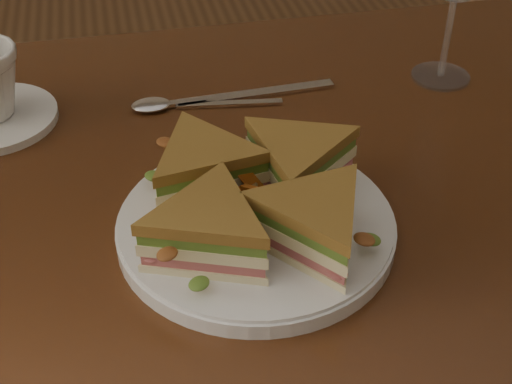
{
  "coord_description": "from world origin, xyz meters",
  "views": [
    {
      "loc": [
        -0.15,
        -0.57,
        1.2
      ],
      "look_at": [
        -0.04,
        -0.07,
        0.8
      ],
      "focal_mm": 50.0,
      "sensor_mm": 36.0,
      "label": 1
    }
  ],
  "objects_px": {
    "table": "(280,255)",
    "sandwich_wedges": "(256,196)",
    "plate": "(256,227)",
    "spoon": "(170,105)",
    "knife": "(245,95)"
  },
  "relations": [
    {
      "from": "table",
      "to": "sandwich_wedges",
      "type": "bearing_deg",
      "value": -121.99
    },
    {
      "from": "plate",
      "to": "sandwich_wedges",
      "type": "relative_size",
      "value": 0.93
    },
    {
      "from": "sandwich_wedges",
      "to": "spoon",
      "type": "height_order",
      "value": "sandwich_wedges"
    },
    {
      "from": "sandwich_wedges",
      "to": "knife",
      "type": "bearing_deg",
      "value": 80.8
    },
    {
      "from": "sandwich_wedges",
      "to": "spoon",
      "type": "xyz_separation_m",
      "value": [
        -0.05,
        0.25,
        -0.04
      ]
    },
    {
      "from": "plate",
      "to": "knife",
      "type": "height_order",
      "value": "plate"
    },
    {
      "from": "plate",
      "to": "spoon",
      "type": "relative_size",
      "value": 1.45
    },
    {
      "from": "spoon",
      "to": "knife",
      "type": "distance_m",
      "value": 0.09
    },
    {
      "from": "knife",
      "to": "sandwich_wedges",
      "type": "bearing_deg",
      "value": -102.05
    },
    {
      "from": "table",
      "to": "spoon",
      "type": "distance_m",
      "value": 0.23
    },
    {
      "from": "sandwich_wedges",
      "to": "knife",
      "type": "xyz_separation_m",
      "value": [
        0.04,
        0.25,
        -0.04
      ]
    },
    {
      "from": "sandwich_wedges",
      "to": "plate",
      "type": "bearing_deg",
      "value": 0.0
    },
    {
      "from": "table",
      "to": "plate",
      "type": "relative_size",
      "value": 4.53
    },
    {
      "from": "table",
      "to": "knife",
      "type": "bearing_deg",
      "value": 90.43
    },
    {
      "from": "knife",
      "to": "table",
      "type": "bearing_deg",
      "value": -92.42
    }
  ]
}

